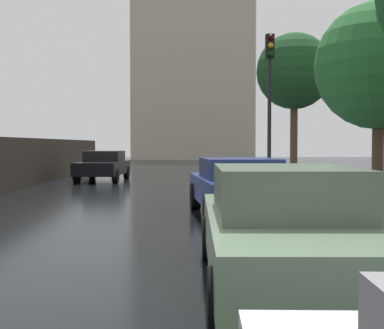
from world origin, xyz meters
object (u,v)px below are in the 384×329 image
(street_tree_far, at_px, (379,66))
(car_blue_mid_road, at_px, (238,186))
(car_black_far_ahead, at_px, (103,165))
(traffic_light, at_px, (270,84))
(car_green_behind_camera, at_px, (283,227))
(street_tree_mid, at_px, (294,72))

(street_tree_far, bearing_deg, car_blue_mid_road, -147.97)
(car_black_far_ahead, bearing_deg, traffic_light, 136.00)
(car_black_far_ahead, height_order, car_green_behind_camera, car_green_behind_camera)
(car_blue_mid_road, height_order, car_black_far_ahead, car_black_far_ahead)
(street_tree_mid, bearing_deg, car_green_behind_camera, -102.86)
(car_blue_mid_road, distance_m, car_green_behind_camera, 5.86)
(traffic_light, xyz_separation_m, street_tree_mid, (2.34, 7.04, 1.37))
(car_green_behind_camera, bearing_deg, street_tree_far, 64.64)
(street_tree_far, bearing_deg, car_black_far_ahead, 134.75)
(car_green_behind_camera, height_order, traffic_light, traffic_light)
(car_black_far_ahead, bearing_deg, street_tree_mid, -175.04)
(car_green_behind_camera, height_order, street_tree_mid, street_tree_mid)
(car_black_far_ahead, xyz_separation_m, street_tree_far, (8.88, -8.96, 3.10))
(car_green_behind_camera, xyz_separation_m, street_tree_far, (4.33, 8.47, 3.07))
(car_green_behind_camera, distance_m, street_tree_far, 9.99)
(car_black_far_ahead, xyz_separation_m, street_tree_mid, (8.57, 0.19, 4.21))
(car_black_far_ahead, distance_m, traffic_light, 9.69)
(car_blue_mid_road, xyz_separation_m, car_green_behind_camera, (-0.17, -5.86, 0.00))
(car_black_far_ahead, distance_m, street_tree_mid, 9.55)
(car_black_far_ahead, distance_m, car_green_behind_camera, 18.01)
(car_black_far_ahead, height_order, traffic_light, traffic_light)
(car_black_far_ahead, xyz_separation_m, traffic_light, (6.23, -6.86, 2.83))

